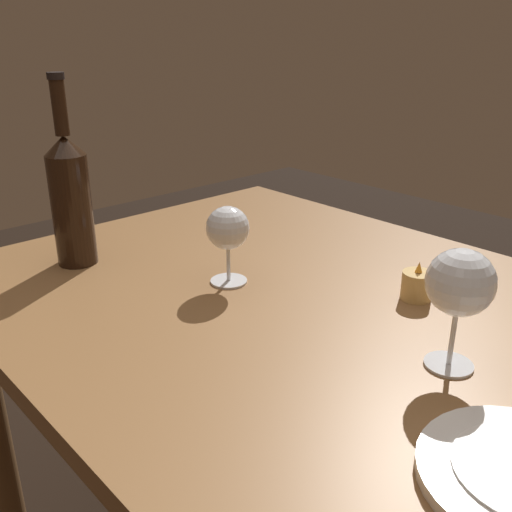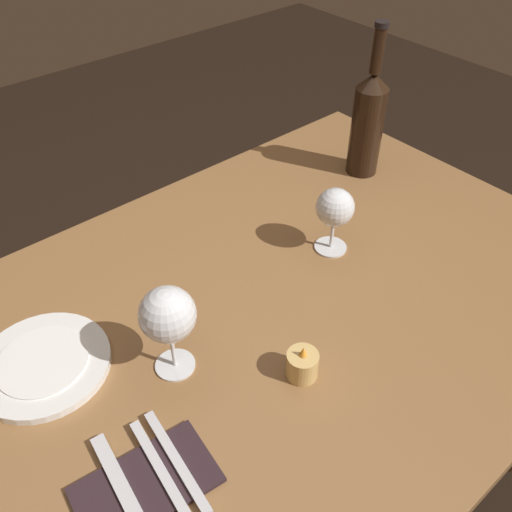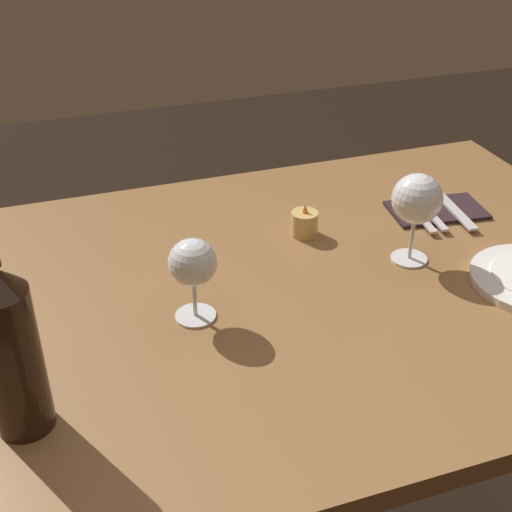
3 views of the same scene
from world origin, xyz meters
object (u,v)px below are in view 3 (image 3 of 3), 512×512
wine_glass_left (417,201)px  votive_candle (304,224)px  wine_bottle (9,345)px  folded_napkin (437,210)px  wine_glass_right (193,265)px  fork_outer (415,211)px  table_knife (450,205)px  fork_inner (426,209)px

wine_glass_left → votive_candle: bearing=134.8°
wine_bottle → folded_napkin: bearing=22.6°
wine_glass_left → wine_glass_right: (-0.41, -0.04, -0.02)m
folded_napkin → fork_outer: size_ratio=1.12×
wine_bottle → votive_candle: size_ratio=5.29×
wine_glass_right → folded_napkin: bearing=18.6°
fork_outer → table_knife: bearing=0.0°
wine_bottle → folded_napkin: (0.83, 0.34, -0.13)m
wine_glass_left → table_knife: wine_glass_left is taller
wine_bottle → table_knife: bearing=21.8°
wine_glass_right → folded_napkin: 0.59m
wine_glass_right → table_knife: (0.59, 0.19, -0.09)m
wine_bottle → folded_napkin: size_ratio=1.76×
wine_glass_right → fork_outer: 0.55m
fork_inner → table_knife: same height
fork_outer → wine_bottle: bearing=-156.2°
wine_glass_right → fork_inner: (0.53, 0.19, -0.09)m
folded_napkin → table_knife: table_knife is taller
wine_bottle → fork_inner: 0.88m
wine_glass_left → wine_bottle: bearing=-163.8°
votive_candle → fork_inner: size_ratio=0.37×
wine_glass_right → fork_inner: size_ratio=0.78×
votive_candle → fork_inner: votive_candle is taller
wine_glass_left → wine_glass_right: wine_glass_left is taller
votive_candle → fork_outer: (0.24, -0.00, -0.01)m
wine_bottle → fork_inner: bearing=23.2°
wine_glass_left → votive_candle: size_ratio=2.51×
fork_inner → table_knife: size_ratio=0.86×
wine_glass_right → wine_bottle: size_ratio=0.40×
table_knife → folded_napkin: bearing=180.0°
wine_glass_left → fork_inner: wine_glass_left is taller
wine_glass_left → folded_napkin: wine_glass_left is taller
fork_inner → folded_napkin: bearing=0.0°
folded_napkin → table_knife: 0.03m
wine_glass_right → wine_bottle: 0.31m
wine_bottle → fork_outer: bearing=23.8°
votive_candle → wine_glass_right: bearing=-144.5°
votive_candle → fork_outer: size_ratio=0.37×
wine_glass_left → fork_inner: (0.12, 0.15, -0.11)m
fork_inner → fork_outer: (-0.02, 0.00, 0.00)m
wine_bottle → folded_napkin: 0.90m
wine_glass_left → wine_bottle: wine_bottle is taller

